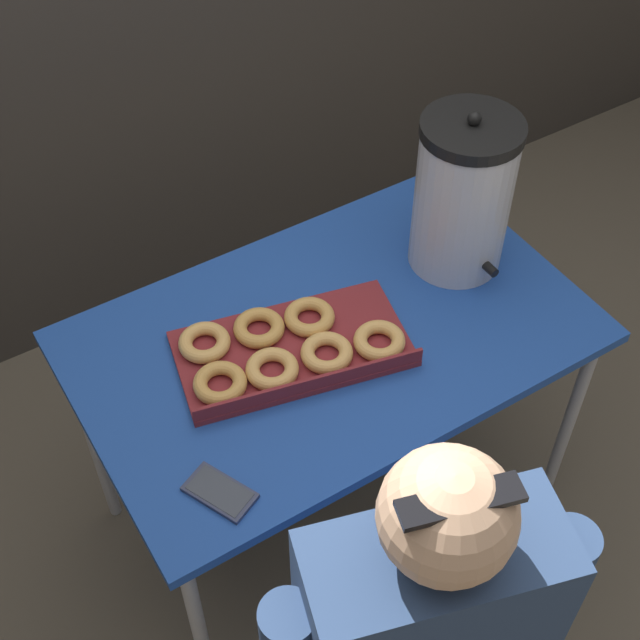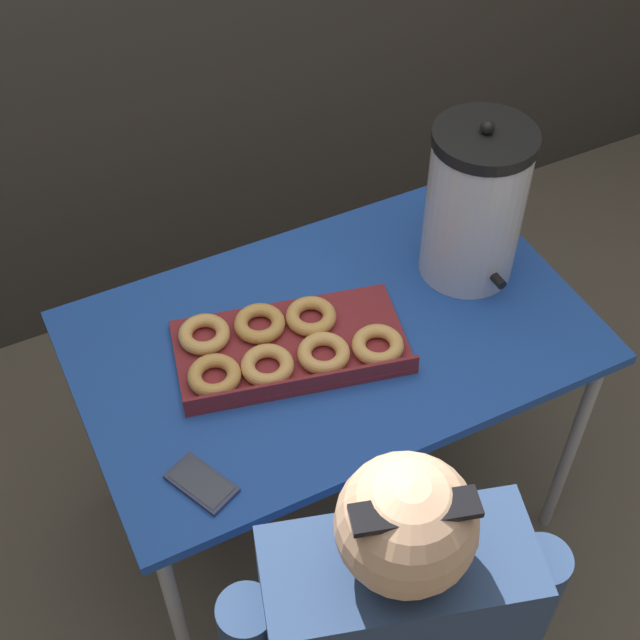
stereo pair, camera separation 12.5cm
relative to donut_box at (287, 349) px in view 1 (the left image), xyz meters
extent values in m
plane|color=brown|center=(0.12, 0.00, -0.77)|extent=(12.00, 12.00, 0.00)
cube|color=#1E479E|center=(0.12, 0.00, -0.04)|extent=(1.14, 0.71, 0.03)
cylinder|color=#ADADB2|center=(-0.41, -0.31, -0.41)|extent=(0.03, 0.03, 0.72)
cylinder|color=#ADADB2|center=(0.64, -0.31, -0.41)|extent=(0.03, 0.03, 0.72)
cylinder|color=#ADADB2|center=(-0.41, 0.31, -0.41)|extent=(0.03, 0.03, 0.72)
cylinder|color=#ADADB2|center=(0.64, 0.31, -0.41)|extent=(0.03, 0.03, 0.72)
cube|color=maroon|center=(0.02, 0.01, -0.01)|extent=(0.55, 0.37, 0.02)
cube|color=maroon|center=(-0.01, -0.12, 0.01)|extent=(0.49, 0.12, 0.04)
torus|color=tan|center=(-0.17, -0.02, 0.01)|extent=(0.16, 0.16, 0.03)
torus|color=#E0A85B|center=(-0.06, -0.04, 0.01)|extent=(0.12, 0.12, 0.03)
torus|color=#E0A85C|center=(0.06, -0.06, 0.01)|extent=(0.14, 0.14, 0.03)
torus|color=#DEA65A|center=(0.18, -0.09, 0.01)|extent=(0.15, 0.15, 0.03)
torus|color=#DEA65A|center=(-0.15, 0.10, 0.01)|extent=(0.13, 0.13, 0.03)
torus|color=#CF974A|center=(-0.03, 0.08, 0.01)|extent=(0.14, 0.14, 0.03)
torus|color=tan|center=(0.09, 0.05, 0.01)|extent=(0.13, 0.13, 0.03)
cylinder|color=silver|center=(0.50, 0.06, 0.16)|extent=(0.22, 0.22, 0.36)
cylinder|color=black|center=(0.50, 0.06, 0.35)|extent=(0.23, 0.23, 0.03)
sphere|color=black|center=(0.50, 0.06, 0.38)|extent=(0.03, 0.03, 0.03)
cylinder|color=black|center=(0.50, -0.06, 0.04)|extent=(0.02, 0.06, 0.02)
cube|color=#2D334C|center=(-0.29, -0.23, -0.02)|extent=(0.12, 0.16, 0.01)
cube|color=#2D333D|center=(-0.29, -0.23, -0.01)|extent=(0.11, 0.14, 0.00)
cube|color=navy|center=(-0.09, -0.64, -0.06)|extent=(0.48, 0.31, 0.53)
sphere|color=tan|center=(-0.09, -0.64, 0.31)|extent=(0.21, 0.21, 0.21)
cube|color=black|center=(-0.10, -0.66, 0.39)|extent=(0.19, 0.10, 0.01)
cylinder|color=navy|center=(0.15, -0.71, -0.09)|extent=(0.10, 0.10, 0.42)
camera|label=1|loc=(-0.61, -1.11, 1.47)|focal=50.00mm
camera|label=2|loc=(-0.50, -1.17, 1.47)|focal=50.00mm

